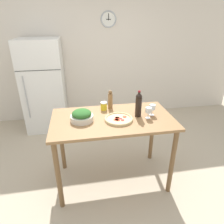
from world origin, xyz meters
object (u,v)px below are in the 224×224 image
at_px(salt_canister, 104,106).
at_px(wine_glass_near, 148,111).
at_px(refrigerator, 44,86).
at_px(pepper_mill, 110,100).
at_px(homemade_pizza, 119,119).
at_px(wine_glass_far, 152,108).
at_px(salad_bowl, 82,116).
at_px(wine_bottle, 138,104).

bearing_deg(salt_canister, wine_glass_near, -33.97).
relative_size(refrigerator, pepper_mill, 6.91).
bearing_deg(wine_glass_near, homemade_pizza, 179.31).
distance_m(refrigerator, wine_glass_far, 2.27).
bearing_deg(salad_bowl, homemade_pizza, -8.42).
bearing_deg(wine_bottle, salad_bowl, -179.16).
distance_m(refrigerator, salt_canister, 1.73).
bearing_deg(wine_glass_near, wine_bottle, 143.10).
xyz_separation_m(refrigerator, wine_bottle, (1.32, -1.70, 0.23)).
bearing_deg(wine_glass_far, pepper_mill, 147.81).
height_order(refrigerator, wine_glass_near, refrigerator).
bearing_deg(refrigerator, pepper_mill, -53.94).
distance_m(homemade_pizza, salt_canister, 0.35).
height_order(pepper_mill, homemade_pizza, pepper_mill).
relative_size(refrigerator, wine_glass_far, 12.53).
bearing_deg(wine_glass_far, wine_bottle, 178.11).
distance_m(refrigerator, salad_bowl, 1.83).
relative_size(refrigerator, salt_canister, 16.20).
bearing_deg(refrigerator, homemade_pizza, -58.93).
bearing_deg(wine_glass_near, salt_canister, 146.03).
height_order(homemade_pizza, salt_canister, salt_canister).
relative_size(pepper_mill, salad_bowl, 0.94).
bearing_deg(salad_bowl, refrigerator, 110.81).
bearing_deg(pepper_mill, homemade_pizza, -83.93).
relative_size(wine_glass_far, salt_canister, 1.29).
bearing_deg(pepper_mill, wine_glass_near, -42.93).
bearing_deg(wine_glass_far, salad_bowl, -179.73).
distance_m(wine_glass_near, salad_bowl, 0.77).
xyz_separation_m(pepper_mill, homemade_pizza, (0.04, -0.36, -0.10)).
bearing_deg(refrigerator, wine_bottle, -52.22).
bearing_deg(salad_bowl, wine_glass_near, -4.91).
relative_size(salad_bowl, salt_canister, 2.50).
xyz_separation_m(wine_glass_far, salad_bowl, (-0.84, -0.00, -0.04)).
relative_size(homemade_pizza, salt_canister, 3.12).
distance_m(wine_bottle, wine_glass_near, 0.14).
xyz_separation_m(wine_bottle, salt_canister, (-0.38, 0.25, -0.10)).
bearing_deg(wine_bottle, wine_glass_near, -36.90).
distance_m(wine_bottle, salt_canister, 0.46).
distance_m(wine_glass_near, pepper_mill, 0.53).
distance_m(wine_glass_near, homemade_pizza, 0.36).
height_order(salad_bowl, salt_canister, salad_bowl).
xyz_separation_m(wine_glass_near, pepper_mill, (-0.39, 0.36, 0.02)).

